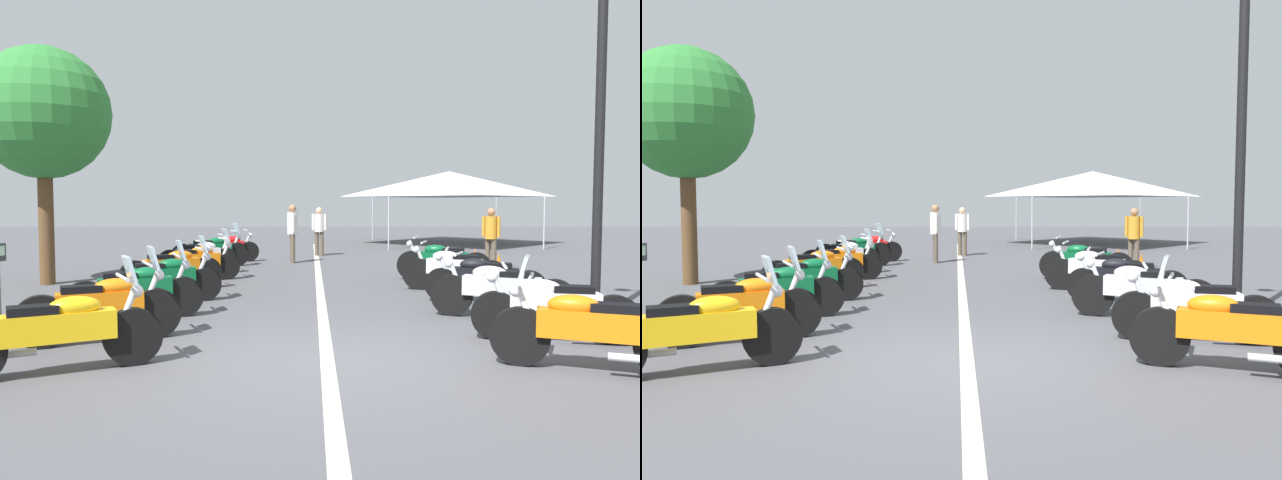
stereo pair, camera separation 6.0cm
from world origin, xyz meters
The scene contains 25 objects.
ground_plane centered at (0.00, 0.00, 0.00)m, with size 80.00×80.00×0.00m, color #4C4C51.
lane_centre_stripe centered at (6.29, 0.00, 0.00)m, with size 27.10×0.16×0.01m, color beige.
motorcycle_left_row_0 centered at (-0.43, 2.80, 0.47)m, with size 1.15×1.99×1.21m.
motorcycle_left_row_1 centered at (0.99, 2.84, 0.47)m, with size 1.03×1.91×1.22m.
motorcycle_left_row_2 centered at (2.53, 2.84, 0.46)m, with size 0.95×1.98×1.20m.
motorcycle_left_row_3 centered at (4.07, 2.80, 0.46)m, with size 0.96×2.01×1.19m.
motorcycle_left_row_4 centered at (5.56, 3.01, 0.46)m, with size 1.20×1.90×1.01m.
motorcycle_left_row_5 centered at (7.14, 2.83, 0.46)m, with size 1.03×2.00×1.20m.
motorcycle_left_row_6 centered at (8.44, 3.00, 0.46)m, with size 1.05×1.93×1.00m.
motorcycle_left_row_7 centered at (10.18, 2.97, 0.48)m, with size 1.09×2.08×1.23m.
motorcycle_left_row_8 centered at (11.66, 2.75, 0.45)m, with size 0.85×1.96×0.99m.
motorcycle_right_row_0 centered at (-0.43, -2.74, 0.47)m, with size 1.02×1.95×1.21m.
motorcycle_right_row_1 centered at (0.94, -2.92, 0.45)m, with size 0.84×2.05×0.99m.
motorcycle_right_row_2 centered at (2.47, -2.72, 0.46)m, with size 1.08×2.04×1.01m.
motorcycle_right_row_3 centered at (4.02, -2.92, 0.45)m, with size 0.90×2.09×0.98m.
motorcycle_right_row_4 centered at (5.46, -2.72, 0.46)m, with size 0.95×2.04×1.00m.
motorcycle_right_row_5 centered at (7.11, -2.86, 0.47)m, with size 0.94×2.09×1.02m.
street_lamp_twin_globe centered at (2.26, -4.10, 3.58)m, with size 0.32×1.22×5.30m.
traffic_cone_0 centered at (7.48, -4.28, 0.29)m, with size 0.36×0.36×0.61m.
traffic_cone_1 centered at (8.90, -4.11, 0.29)m, with size 0.36×0.36×0.61m.
bystander_0 centered at (9.57, -4.72, 0.97)m, with size 0.38×0.42×1.66m.
bystander_1 centered at (13.86, -0.10, 0.97)m, with size 0.32×0.51×1.66m.
bystander_2 centered at (11.38, 0.74, 1.03)m, with size 0.53×0.32×1.75m.
roadside_tree_0 centered at (6.60, 6.00, 3.72)m, with size 2.86×2.86×5.18m.
event_tent centered at (19.65, -5.88, 2.65)m, with size 6.76×6.76×3.20m.
Camera 1 is at (-6.62, 0.18, 1.77)m, focal length 33.64 mm.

